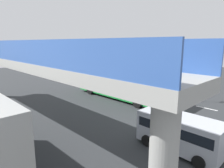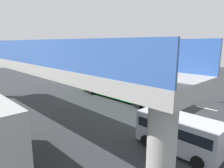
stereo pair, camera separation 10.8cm
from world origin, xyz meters
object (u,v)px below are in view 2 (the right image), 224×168
Objects in this scene: parked_van at (179,131)px; bicycle_blue at (186,125)px; city_bus at (119,82)px; traffic_sign at (199,85)px.

parked_van reaches higher than bicycle_blue.
bicycle_blue is at bearing 163.88° from city_bus.
traffic_sign is at bearing -144.80° from city_bus.
city_bus is at bearing -28.69° from parked_van.
traffic_sign is (-6.92, -4.88, 0.01)m from city_bus.
bicycle_blue is 0.63× the size of traffic_sign.
parked_van is (-10.22, 5.59, -0.70)m from city_bus.
bicycle_blue is (-9.33, 2.70, -1.51)m from city_bus.
city_bus is 9.83m from bicycle_blue.
city_bus is 11.67m from parked_van.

